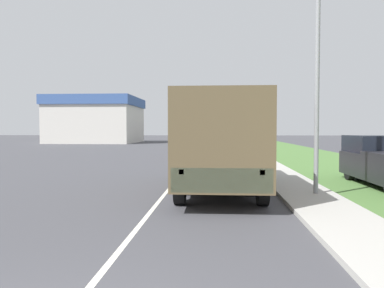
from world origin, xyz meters
TOP-DOWN VIEW (x-y plane):
  - ground_plane at (0.00, 40.00)m, footprint 180.00×180.00m
  - lane_centre_stripe at (0.00, 40.00)m, footprint 0.12×120.00m
  - sidewalk_right at (4.50, 40.00)m, footprint 1.80×120.00m
  - grass_strip_right at (8.90, 40.00)m, footprint 7.00×120.00m
  - military_truck at (1.80, 9.99)m, footprint 2.58×7.97m
  - car_nearest_ahead at (1.56, 24.90)m, footprint 1.92×4.35m
  - car_second_ahead at (1.54, 40.10)m, footprint 1.77×4.21m
  - car_third_ahead at (-2.15, 48.53)m, footprint 1.93×4.46m
  - car_fourth_ahead at (1.68, 63.43)m, footprint 1.71×3.97m
  - car_farthest_ahead at (2.02, 73.87)m, footprint 1.82×4.46m
  - lamp_post at (4.57, 9.02)m, footprint 1.69×0.24m
  - building_distant at (-17.51, 56.01)m, footprint 13.26×13.17m

SIDE VIEW (x-z plane):
  - ground_plane at x=0.00m, z-range 0.00..0.00m
  - lane_centre_stripe at x=0.00m, z-range 0.00..0.00m
  - grass_strip_right at x=8.90m, z-range 0.00..0.02m
  - sidewalk_right at x=4.50m, z-range 0.00..0.12m
  - car_third_ahead at x=-2.15m, z-range -0.06..1.33m
  - car_farthest_ahead at x=2.02m, z-range -0.07..1.42m
  - car_second_ahead at x=1.54m, z-range -0.07..1.43m
  - car_fourth_ahead at x=1.68m, z-range -0.08..1.49m
  - car_nearest_ahead at x=1.56m, z-range -0.09..1.57m
  - military_truck at x=1.80m, z-range 0.16..3.30m
  - building_distant at x=-17.51m, z-range 0.05..7.22m
  - lamp_post at x=4.57m, z-range 0.82..9.30m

